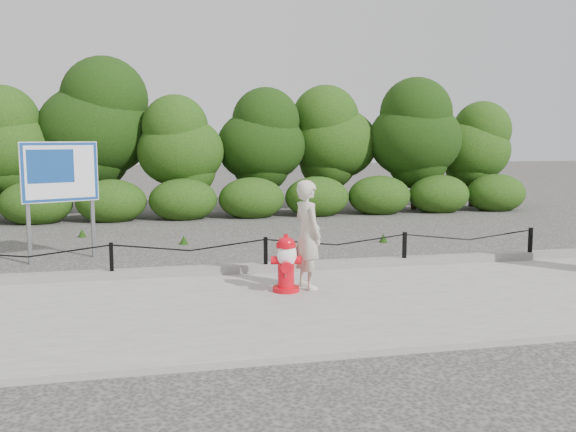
# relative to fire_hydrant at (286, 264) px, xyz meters

# --- Properties ---
(ground) EXTENTS (90.00, 90.00, 0.00)m
(ground) POSITION_rel_fire_hydrant_xyz_m (-0.06, 1.34, -0.49)
(ground) COLOR #2D2B28
(ground) RESTS_ON ground
(sidewalk) EXTENTS (14.00, 4.00, 0.08)m
(sidewalk) POSITION_rel_fire_hydrant_xyz_m (-0.06, -0.66, -0.45)
(sidewalk) COLOR gray
(sidewalk) RESTS_ON ground
(curb) EXTENTS (14.00, 0.22, 0.14)m
(curb) POSITION_rel_fire_hydrant_xyz_m (-0.06, 1.39, -0.34)
(curb) COLOR slate
(curb) RESTS_ON sidewalk
(chain_barrier) EXTENTS (10.06, 0.06, 0.60)m
(chain_barrier) POSITION_rel_fire_hydrant_xyz_m (-0.06, 1.34, -0.03)
(chain_barrier) COLOR black
(chain_barrier) RESTS_ON sidewalk
(treeline) EXTENTS (20.19, 3.67, 4.63)m
(treeline) POSITION_rel_fire_hydrant_xyz_m (-0.54, 10.31, 1.94)
(treeline) COLOR black
(treeline) RESTS_ON ground
(fire_hydrant) EXTENTS (0.46, 0.49, 0.85)m
(fire_hydrant) POSITION_rel_fire_hydrant_xyz_m (0.00, 0.00, 0.00)
(fire_hydrant) COLOR red
(fire_hydrant) RESTS_ON sidewalk
(pedestrian) EXTENTS (0.76, 0.68, 1.63)m
(pedestrian) POSITION_rel_fire_hydrant_xyz_m (0.34, 0.13, 0.39)
(pedestrian) COLOR beige
(pedestrian) RESTS_ON sidewalk
(advertising_sign) EXTENTS (1.32, 0.61, 2.26)m
(advertising_sign) POSITION_rel_fire_hydrant_xyz_m (-3.59, 3.51, 1.11)
(advertising_sign) COLOR slate
(advertising_sign) RESTS_ON ground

